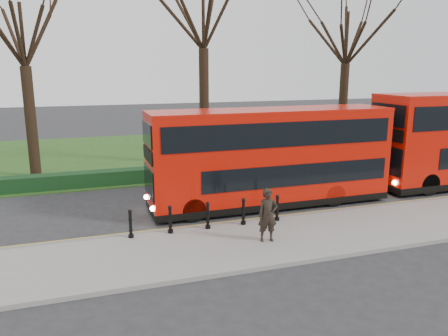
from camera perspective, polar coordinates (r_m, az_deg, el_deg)
name	(u,v)px	position (r m, az deg, el deg)	size (l,w,h in m)	color
ground	(224,218)	(18.23, 0.06, -6.51)	(120.00, 120.00, 0.00)	#28282B
pavement	(251,243)	(15.58, 3.61, -9.72)	(60.00, 4.00, 0.15)	gray
kerb	(233,224)	(17.32, 1.12, -7.32)	(60.00, 0.25, 0.16)	slate
grass_verge	(160,152)	(32.34, -8.38, 2.04)	(60.00, 18.00, 0.06)	#274617
hedge	(186,172)	(24.41, -4.99, -0.54)	(60.00, 0.90, 0.80)	black
yellow_line_outer	(230,223)	(17.60, 0.79, -7.21)	(60.00, 0.10, 0.01)	yellow
yellow_line_inner	(228,221)	(17.78, 0.58, -7.00)	(60.00, 0.10, 0.01)	yellow
tree_left	(22,27)	(26.51, -24.93, 16.31)	(7.18, 7.18, 11.22)	black
tree_mid	(203,7)	(27.56, -2.74, 20.23)	(8.42, 8.42, 13.15)	black
tree_right	(347,32)	(31.65, 15.80, 16.69)	(7.39, 7.39, 11.55)	black
bollard_row	(208,216)	(16.49, -2.13, -6.26)	(5.88, 0.15, 1.00)	black
bus_lead	(271,158)	(19.46, 6.13, 1.33)	(10.87, 2.50, 4.33)	#C01105
pedestrian	(268,215)	(15.27, 5.74, -6.14)	(0.69, 0.45, 1.89)	black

